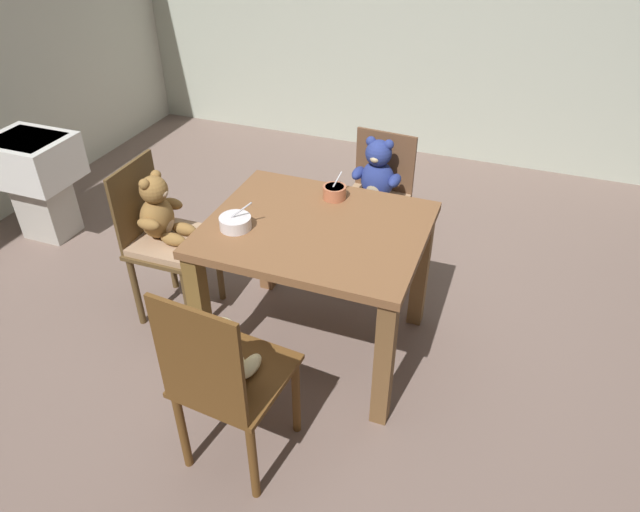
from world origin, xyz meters
TOP-DOWN VIEW (x-y plane):
  - ground_plane at (0.00, 0.00)m, footprint 5.20×5.20m
  - dining_table at (0.00, 0.00)m, footprint 0.99×0.82m
  - teddy_chair_near_front at (-0.07, -0.77)m, footprint 0.42×0.45m
  - teddy_chair_near_left at (-0.84, -0.01)m, footprint 0.38×0.40m
  - teddy_chair_far_center at (0.07, 0.76)m, footprint 0.41×0.41m
  - porridge_bowl_white_near_left at (-0.33, -0.15)m, footprint 0.15×0.14m
  - porridge_bowl_terracotta_far_center at (-0.01, 0.27)m, footprint 0.11×0.12m
  - sink_basin at (-2.05, 0.37)m, footprint 0.50×0.41m

SIDE VIEW (x-z plane):
  - ground_plane at x=0.00m, z-range -0.04..0.00m
  - sink_basin at x=-2.05m, z-range 0.11..0.80m
  - teddy_chair_near_front at x=-0.07m, z-range 0.07..1.00m
  - teddy_chair_near_left at x=-0.84m, z-range 0.11..0.98m
  - teddy_chair_far_center at x=0.07m, z-range 0.13..0.97m
  - dining_table at x=0.00m, z-range 0.23..0.95m
  - porridge_bowl_white_near_left at x=-0.33m, z-range 0.69..0.82m
  - porridge_bowl_terracotta_far_center at x=-0.01m, z-range 0.70..0.82m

